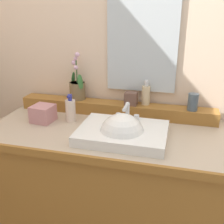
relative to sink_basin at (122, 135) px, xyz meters
name	(u,v)px	position (x,y,z in m)	size (l,w,h in m)	color
wall_back	(122,32)	(-0.13, 0.53, 0.51)	(3.04, 0.20, 2.76)	beige
vanity_cabinet	(105,188)	(-0.13, 0.09, -0.45)	(1.42, 0.67, 0.85)	#976229
back_ledge	(115,108)	(-0.13, 0.35, 0.02)	(1.34, 0.12, 0.08)	#976229
sink_basin	(122,135)	(0.00, 0.00, 0.00)	(0.49, 0.37, 0.28)	white
potted_plant	(77,88)	(-0.40, 0.36, 0.14)	(0.12, 0.11, 0.33)	brown
soap_dispenser	(146,94)	(0.08, 0.37, 0.13)	(0.05, 0.06, 0.16)	beige
tumbler_cup	(193,102)	(0.38, 0.33, 0.11)	(0.06, 0.06, 0.11)	#47545E
trinket_box	(131,99)	(-0.02, 0.33, 0.10)	(0.08, 0.06, 0.09)	brown
lotion_bottle	(71,110)	(-0.37, 0.15, 0.05)	(0.06, 0.07, 0.18)	beige
tissue_box	(43,114)	(-0.54, 0.11, 0.03)	(0.13, 0.13, 0.11)	tan
mirror	(142,43)	(0.03, 0.41, 0.45)	(0.45, 0.02, 0.62)	silver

